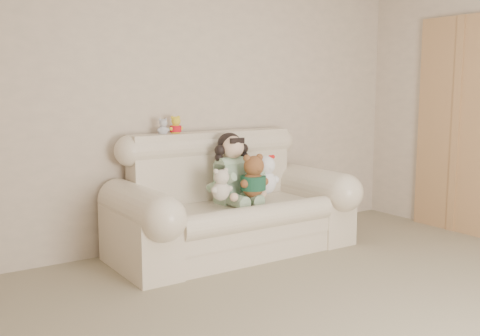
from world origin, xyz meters
name	(u,v)px	position (x,y,z in m)	size (l,w,h in m)	color
floor	(423,335)	(0.00, 0.00, 0.00)	(5.00, 5.00, 0.00)	gray
wall_back	(204,100)	(0.00, 2.50, 1.30)	(4.50, 4.50, 0.00)	#B9A893
sofa	(234,194)	(-0.01, 2.00, 0.52)	(2.10, 0.95, 1.03)	#FFEECD
door_panel	(458,125)	(2.22, 1.40, 1.05)	(0.06, 0.90, 2.10)	#A27E45
seated_child	(232,167)	(0.03, 2.08, 0.73)	(0.37, 0.46, 0.62)	#306F31
brown_teddy	(253,172)	(0.09, 1.84, 0.72)	(0.28, 0.21, 0.43)	brown
white_cat	(265,171)	(0.25, 1.90, 0.70)	(0.26, 0.20, 0.41)	white
cream_teddy	(221,181)	(-0.20, 1.88, 0.66)	(0.20, 0.15, 0.31)	white
yellow_mini_bear	(175,124)	(-0.37, 2.36, 1.11)	(0.13, 0.10, 0.20)	yellow
grey_mini_plush	(163,126)	(-0.49, 2.35, 1.10)	(0.11, 0.09, 0.18)	silver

